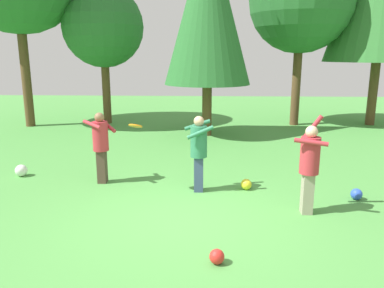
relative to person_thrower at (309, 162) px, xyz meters
name	(u,v)px	position (x,y,z in m)	size (l,w,h in m)	color
ground_plane	(183,218)	(-2.20, -0.32, -0.95)	(40.00, 40.00, 0.00)	#4C9342
person_thrower	(309,162)	(0.00, 0.00, 0.00)	(0.57, 0.58, 1.77)	gray
person_catcher	(101,142)	(-4.13, 1.50, -0.02)	(0.72, 0.71, 1.58)	#4C382D
person_bystander	(199,147)	(-1.97, 1.05, -0.02)	(0.62, 0.57, 1.59)	#38476B
frisbee	(135,126)	(-3.22, 0.83, 0.46)	(0.33, 0.33, 0.12)	orange
ball_red	(217,257)	(-1.64, -1.78, -0.85)	(0.21, 0.21, 0.21)	red
ball_yellow	(246,184)	(-0.97, 1.18, -0.84)	(0.23, 0.23, 0.23)	yellow
ball_blue	(356,194)	(1.15, 0.70, -0.84)	(0.22, 0.22, 0.22)	blue
ball_white	(21,170)	(-6.16, 1.86, -0.82)	(0.28, 0.28, 0.28)	white
tree_left	(103,27)	(-5.97, 8.99, 2.89)	(3.20, 3.20, 5.46)	brown
tree_right	(301,0)	(1.70, 8.93, 3.83)	(3.97, 3.97, 6.78)	brown
tree_center	(208,5)	(-1.84, 6.73, 3.43)	(2.93, 2.93, 7.01)	brown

